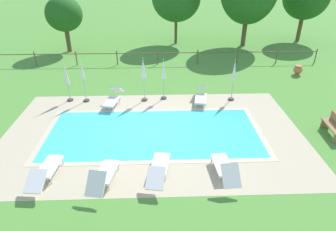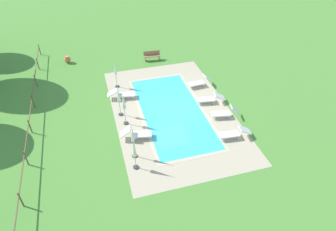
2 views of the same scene
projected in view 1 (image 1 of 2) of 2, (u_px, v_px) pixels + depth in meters
ground_plane at (153, 133)px, 13.32m from camera, size 160.00×160.00×0.00m
pool_deck_paving at (153, 133)px, 13.32m from camera, size 13.36×8.13×0.01m
swimming_pool_water at (153, 133)px, 13.32m from camera, size 9.35×4.12×0.01m
pool_coping_rim at (153, 133)px, 13.32m from camera, size 9.83×4.60×0.01m
sun_lounger_north_near_steps at (113, 98)px, 15.67m from camera, size 0.97×2.07×0.85m
sun_lounger_north_mid at (104, 175)px, 10.17m from camera, size 0.94×2.01×0.91m
sun_lounger_north_far at (201, 95)px, 15.99m from camera, size 0.95×2.13×0.75m
sun_lounger_north_end at (159, 168)px, 10.55m from camera, size 0.92×2.13×0.74m
sun_lounger_south_near_corner at (225, 168)px, 10.53m from camera, size 0.74×1.99×0.90m
sun_lounger_south_mid at (46, 171)px, 10.43m from camera, size 0.79×2.11×0.73m
patio_umbrella_closed_row_west at (234, 74)px, 15.62m from camera, size 0.32×0.32×2.33m
patio_umbrella_closed_row_mid_west at (83, 76)px, 15.49m from camera, size 0.32×0.32×2.35m
patio_umbrella_closed_row_centre at (164, 73)px, 15.76m from camera, size 0.32×0.32×2.31m
patio_umbrella_closed_row_mid_east at (66, 76)px, 15.57m from camera, size 0.32×0.32×2.30m
patio_umbrella_closed_row_east at (143, 71)px, 15.48m from camera, size 0.32×0.32×2.45m
wooden_bench_lawn_side at (335, 126)px, 12.95m from camera, size 0.57×1.53×0.87m
terracotta_urn_near_fence at (298, 70)px, 19.59m from camera, size 0.58×0.58×0.64m
perimeter_fence at (157, 55)px, 21.28m from camera, size 23.44×0.08×1.05m
tree_far_west at (64, 14)px, 23.07m from camera, size 2.85×2.85×4.33m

